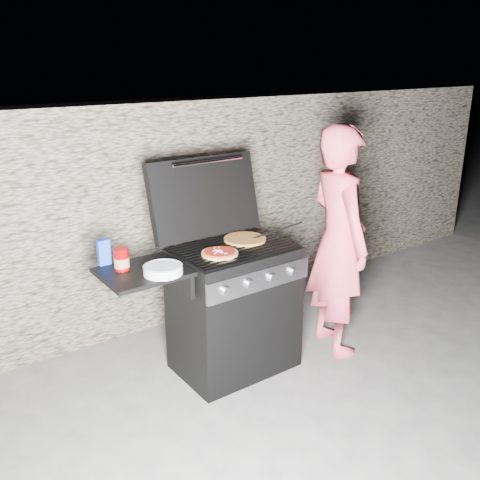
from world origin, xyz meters
TOP-DOWN VIEW (x-y plane):
  - ground at (0.00, 0.00)m, footprint 50.00×50.00m
  - stone_wall at (0.00, 1.05)m, footprint 8.00×0.35m
  - gas_grill at (-0.25, 0.00)m, footprint 1.34×0.79m
  - pizza_topped at (-0.16, -0.07)m, footprint 0.26×0.26m
  - pizza_plain at (0.14, 0.07)m, footprint 0.39×0.39m
  - sauce_jar at (-0.77, 0.08)m, footprint 0.09×0.09m
  - blue_carton at (-0.82, 0.22)m, footprint 0.08×0.04m
  - plate_stack at (-0.60, -0.12)m, footprint 0.31×0.31m
  - person at (0.79, -0.20)m, footprint 0.55×0.70m
  - tongs at (0.37, 0.00)m, footprint 0.41×0.09m

SIDE VIEW (x-z plane):
  - ground at x=0.00m, z-range 0.00..0.00m
  - gas_grill at x=-0.25m, z-range 0.00..0.91m
  - person at x=0.79m, z-range 0.00..1.69m
  - stone_wall at x=0.00m, z-range 0.00..1.80m
  - pizza_plain at x=0.14m, z-range 0.91..0.93m
  - pizza_topped at x=-0.16m, z-range 0.91..0.94m
  - plate_stack at x=-0.60m, z-range 0.90..0.96m
  - tongs at x=0.37m, z-range 0.91..0.99m
  - sauce_jar at x=-0.77m, z-range 0.90..1.04m
  - blue_carton at x=-0.82m, z-range 0.90..1.06m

